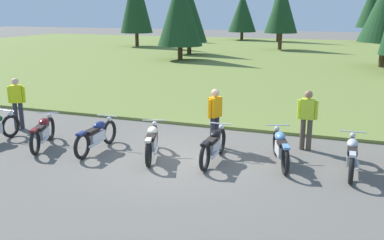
% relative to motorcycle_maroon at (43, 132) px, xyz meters
% --- Properties ---
extents(ground_plane, '(140.00, 140.00, 0.00)m').
position_rel_motorcycle_maroon_xyz_m(ground_plane, '(4.10, 0.43, -0.44)').
color(ground_plane, '#605B54').
extents(grass_moorland, '(80.00, 44.00, 0.10)m').
position_rel_motorcycle_maroon_xyz_m(grass_moorland, '(4.10, 25.53, -0.39)').
color(grass_moorland, olive).
rests_on(grass_moorland, ground).
extents(forest_treeline, '(37.17, 29.83, 8.34)m').
position_rel_motorcycle_maroon_xyz_m(forest_treeline, '(5.45, 30.44, 3.81)').
color(forest_treeline, '#47331E').
rests_on(forest_treeline, ground).
extents(motorcycle_maroon, '(0.95, 1.99, 0.88)m').
position_rel_motorcycle_maroon_xyz_m(motorcycle_maroon, '(0.00, 0.00, 0.00)').
color(motorcycle_maroon, black).
rests_on(motorcycle_maroon, ground).
extents(motorcycle_navy, '(0.62, 2.10, 0.88)m').
position_rel_motorcycle_maroon_xyz_m(motorcycle_navy, '(1.62, 0.21, 0.00)').
color(motorcycle_navy, black).
rests_on(motorcycle_navy, ground).
extents(motorcycle_cream, '(0.87, 2.02, 0.88)m').
position_rel_motorcycle_maroon_xyz_m(motorcycle_cream, '(3.27, 0.24, 0.00)').
color(motorcycle_cream, black).
rests_on(motorcycle_cream, ground).
extents(motorcycle_black, '(0.62, 2.10, 0.88)m').
position_rel_motorcycle_maroon_xyz_m(motorcycle_black, '(4.88, 0.49, 0.00)').
color(motorcycle_black, black).
rests_on(motorcycle_black, ground).
extents(motorcycle_sky_blue, '(0.85, 2.03, 0.88)m').
position_rel_motorcycle_maroon_xyz_m(motorcycle_sky_blue, '(6.52, 0.88, 0.00)').
color(motorcycle_sky_blue, black).
rests_on(motorcycle_sky_blue, ground).
extents(motorcycle_silver, '(0.62, 2.10, 0.88)m').
position_rel_motorcycle_maroon_xyz_m(motorcycle_silver, '(8.19, 0.87, 0.00)').
color(motorcycle_silver, black).
rests_on(motorcycle_silver, ground).
extents(rider_in_hivis_vest, '(0.55, 0.23, 1.67)m').
position_rel_motorcycle_maroon_xyz_m(rider_in_hivis_vest, '(6.99, 2.29, 0.51)').
color(rider_in_hivis_vest, '#4C4233').
rests_on(rider_in_hivis_vest, ground).
extents(rider_checking_bike, '(0.51, 0.35, 1.67)m').
position_rel_motorcycle_maroon_xyz_m(rider_checking_bike, '(-1.99, 1.28, 0.51)').
color(rider_checking_bike, '#2D2D38').
rests_on(rider_checking_bike, ground).
extents(rider_near_row_end, '(0.34, 0.51, 1.67)m').
position_rel_motorcycle_maroon_xyz_m(rider_near_row_end, '(4.55, 1.66, 0.51)').
color(rider_near_row_end, '#2D2D38').
rests_on(rider_near_row_end, ground).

